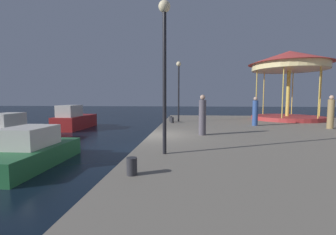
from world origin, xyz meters
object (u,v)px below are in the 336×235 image
Objects in this scene: motorboat_white at (9,132)px; lamp_post_mid_promenade at (179,81)px; person_by_the_water at (202,116)px; motorboat_red at (74,120)px; motorboat_green at (28,152)px; bollard_south at (171,119)px; carousel at (289,68)px; bollard_center at (132,166)px; bollard_north at (172,120)px; person_far_corner at (331,113)px; person_near_carousel at (255,112)px; lamp_post_near_edge at (164,52)px.

lamp_post_mid_promenade is at bearing 26.99° from motorboat_white.
motorboat_red is at bearing 143.93° from person_by_the_water.
motorboat_green is 10.06m from bollard_south.
carousel reaches higher than motorboat_green.
bollard_center is at bearing -122.72° from carousel.
bollard_north is at bearing -110.44° from lamp_post_mid_promenade.
person_far_corner is at bearing 5.02° from motorboat_white.
person_far_corner is at bearing -88.57° from carousel.
person_near_carousel is (10.21, 7.00, 1.12)m from motorboat_green.
lamp_post_near_edge reaches higher than bollard_north.
bollard_north is (0.12, 11.04, 0.00)m from bollard_center.
person_near_carousel is at bearing -18.91° from bollard_south.
bollard_south and bollard_north have the same top height.
motorboat_red is at bearing 165.01° from bollard_north.
lamp_post_mid_promenade is at bearing 23.35° from bollard_south.
person_far_corner reaches higher than motorboat_white.
person_far_corner is 1.04× the size of person_near_carousel.
bollard_north is 0.21× the size of person_far_corner.
person_by_the_water reaches higher than motorboat_white.
motorboat_white is 11.10m from person_by_the_water.
lamp_post_near_edge is 2.45× the size of person_by_the_water.
person_far_corner reaches higher than person_near_carousel.
lamp_post_near_edge is 10.26m from bollard_south.
person_far_corner reaches higher than motorboat_red.
person_far_corner is at bearing 21.73° from person_by_the_water.
bollard_south is 5.87m from person_near_carousel.
lamp_post_near_edge is at bearing -52.14° from motorboat_red.
lamp_post_mid_promenade is 12.45m from bollard_center.
motorboat_white is 10.13m from bollard_south.
motorboat_green is at bearing -119.91° from lamp_post_mid_promenade.
bollard_center is at bearing -38.70° from motorboat_white.
bollard_south is at bearing -165.08° from carousel.
motorboat_red is 1.04× the size of motorboat_white.
motorboat_white is at bearing -174.98° from person_far_corner.
lamp_post_mid_promenade is 11.05× the size of bollard_south.
bollard_center is 1.00× the size of bollard_south.
motorboat_white is 20.05m from carousel.
carousel reaches higher than lamp_post_near_edge.
carousel is (18.26, 7.10, 4.27)m from motorboat_white.
carousel is (13.94, 11.35, 4.36)m from motorboat_green.
motorboat_green is 15.30m from person_far_corner.
motorboat_red is 11.80× the size of bollard_north.
lamp_post_near_edge reaches higher than person_by_the_water.
person_near_carousel is at bearing 10.68° from motorboat_white.
bollard_center is at bearing -32.28° from motorboat_green.
bollard_north is (-0.40, -1.08, -2.81)m from lamp_post_mid_promenade.
lamp_post_mid_promenade is 5.81m from person_near_carousel.
lamp_post_mid_promenade is 2.41× the size of person_near_carousel.
person_far_corner is 4.03m from person_near_carousel.
person_near_carousel is (5.48, 9.98, 0.66)m from bollard_center.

